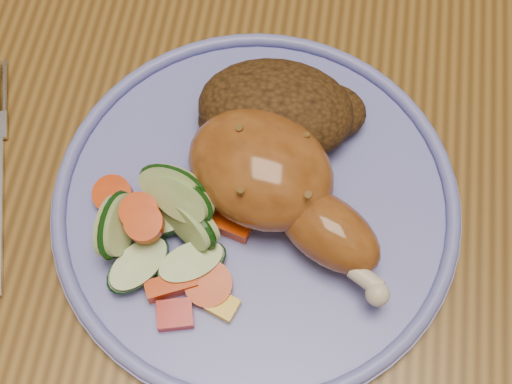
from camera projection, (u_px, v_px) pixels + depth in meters
The scene contains 7 objects.
ground at pixel (295, 350), 1.21m from camera, with size 4.00×4.00×0.00m, color #50361B.
dining_table at pixel (334, 177), 0.61m from camera, with size 0.90×1.40×0.75m.
plate at pixel (256, 205), 0.50m from camera, with size 0.29×0.29×0.01m, color #6B70C8.
plate_rim at pixel (256, 198), 0.49m from camera, with size 0.28×0.28×0.01m, color #6B70C8.
chicken_leg at pixel (277, 183), 0.47m from camera, with size 0.16×0.14×0.06m.
rice_pilaf at pixel (279, 111), 0.51m from camera, with size 0.12×0.08×0.05m.
vegetable_pile at pixel (164, 230), 0.47m from camera, with size 0.11×0.11×0.05m.
Camera 1 is at (-0.03, -0.28, 1.21)m, focal length 50.00 mm.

